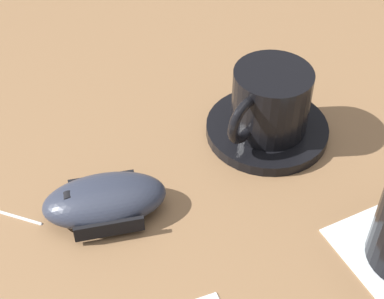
# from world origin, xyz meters

# --- Properties ---
(ground_plane) EXTENTS (3.00, 3.00, 0.00)m
(ground_plane) POSITION_xyz_m (0.00, 0.00, 0.00)
(ground_plane) COLOR olive
(saucer) EXTENTS (0.13, 0.13, 0.01)m
(saucer) POSITION_xyz_m (-0.10, 0.05, 0.01)
(saucer) COLOR black
(saucer) RESTS_ON ground
(coffee_cup) EXTENTS (0.09, 0.10, 0.07)m
(coffee_cup) POSITION_xyz_m (-0.10, 0.05, 0.05)
(coffee_cup) COLOR black
(coffee_cup) RESTS_ON saucer
(computer_mouse) EXTENTS (0.06, 0.12, 0.04)m
(computer_mouse) POSITION_xyz_m (-0.03, -0.14, 0.02)
(computer_mouse) COLOR #2D3342
(computer_mouse) RESTS_ON ground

